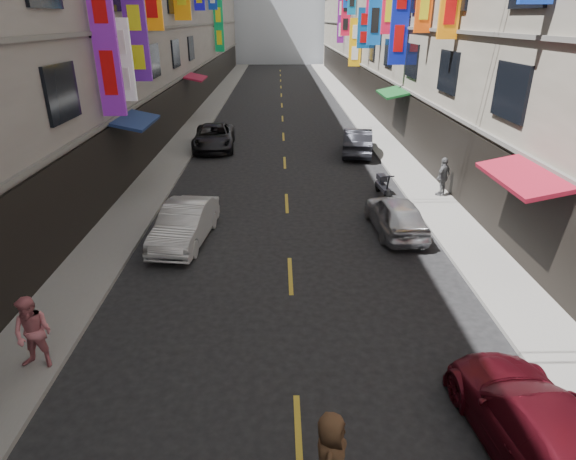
{
  "coord_description": "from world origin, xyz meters",
  "views": [
    {
      "loc": [
        -0.31,
        5.68,
        6.89
      ],
      "look_at": [
        -0.17,
        13.13,
        3.61
      ],
      "focal_mm": 30.0,
      "sensor_mm": 36.0,
      "label": 1
    }
  ],
  "objects_px": {
    "car_right_far": "(357,141)",
    "pedestrian_lfar": "(33,333)",
    "pedestrian_crossing": "(330,458)",
    "car_left_far": "(214,137)",
    "car_right_mid": "(396,215)",
    "scooter_far_right": "(383,186)",
    "pedestrian_rfar": "(443,177)",
    "car_left_mid": "(185,224)",
    "car_right_near": "(541,430)"
  },
  "relations": [
    {
      "from": "car_right_far",
      "to": "pedestrian_lfar",
      "type": "height_order",
      "value": "pedestrian_lfar"
    },
    {
      "from": "car_right_far",
      "to": "pedestrian_crossing",
      "type": "height_order",
      "value": "pedestrian_crossing"
    },
    {
      "from": "car_left_far",
      "to": "car_right_mid",
      "type": "distance_m",
      "value": 14.25
    },
    {
      "from": "scooter_far_right",
      "to": "car_right_mid",
      "type": "xyz_separation_m",
      "value": [
        -0.31,
        -3.68,
        0.2
      ]
    },
    {
      "from": "pedestrian_lfar",
      "to": "pedestrian_rfar",
      "type": "distance_m",
      "value": 15.88
    },
    {
      "from": "scooter_far_right",
      "to": "car_right_mid",
      "type": "height_order",
      "value": "car_right_mid"
    },
    {
      "from": "pedestrian_crossing",
      "to": "car_left_mid",
      "type": "bearing_deg",
      "value": 36.33
    },
    {
      "from": "car_right_far",
      "to": "pedestrian_rfar",
      "type": "relative_size",
      "value": 2.69
    },
    {
      "from": "car_left_mid",
      "to": "car_left_far",
      "type": "relative_size",
      "value": 0.82
    },
    {
      "from": "scooter_far_right",
      "to": "pedestrian_crossing",
      "type": "height_order",
      "value": "pedestrian_crossing"
    },
    {
      "from": "car_left_mid",
      "to": "pedestrian_rfar",
      "type": "height_order",
      "value": "pedestrian_rfar"
    },
    {
      "from": "car_right_mid",
      "to": "car_right_far",
      "type": "height_order",
      "value": "car_right_far"
    },
    {
      "from": "car_right_near",
      "to": "car_right_far",
      "type": "relative_size",
      "value": 1.02
    },
    {
      "from": "car_right_mid",
      "to": "car_right_far",
      "type": "xyz_separation_m",
      "value": [
        0.26,
        10.56,
        0.07
      ]
    },
    {
      "from": "car_left_mid",
      "to": "car_right_mid",
      "type": "xyz_separation_m",
      "value": [
        7.18,
        0.68,
        -0.01
      ]
    },
    {
      "from": "car_right_mid",
      "to": "pedestrian_lfar",
      "type": "distance_m",
      "value": 11.58
    },
    {
      "from": "car_right_mid",
      "to": "car_right_near",
      "type": "bearing_deg",
      "value": 88.36
    },
    {
      "from": "pedestrian_rfar",
      "to": "car_left_mid",
      "type": "bearing_deg",
      "value": -20.52
    },
    {
      "from": "pedestrian_rfar",
      "to": "pedestrian_crossing",
      "type": "bearing_deg",
      "value": 22.91
    },
    {
      "from": "car_left_far",
      "to": "car_right_mid",
      "type": "bearing_deg",
      "value": -60.52
    },
    {
      "from": "car_right_mid",
      "to": "car_right_far",
      "type": "relative_size",
      "value": 0.88
    },
    {
      "from": "pedestrian_lfar",
      "to": "car_left_far",
      "type": "bearing_deg",
      "value": 91.49
    },
    {
      "from": "car_left_mid",
      "to": "pedestrian_rfar",
      "type": "relative_size",
      "value": 2.48
    },
    {
      "from": "car_right_near",
      "to": "pedestrian_rfar",
      "type": "xyz_separation_m",
      "value": [
        2.46,
        13.0,
        0.28
      ]
    },
    {
      "from": "pedestrian_lfar",
      "to": "pedestrian_crossing",
      "type": "relative_size",
      "value": 1.02
    },
    {
      "from": "car_left_far",
      "to": "pedestrian_lfar",
      "type": "distance_m",
      "value": 19.12
    },
    {
      "from": "car_right_mid",
      "to": "car_left_mid",
      "type": "bearing_deg",
      "value": 2.2
    },
    {
      "from": "scooter_far_right",
      "to": "pedestrian_rfar",
      "type": "relative_size",
      "value": 1.12
    },
    {
      "from": "scooter_far_right",
      "to": "pedestrian_lfar",
      "type": "xyz_separation_m",
      "value": [
        -9.44,
        -10.78,
        0.51
      ]
    },
    {
      "from": "car_right_mid",
      "to": "car_right_far",
      "type": "distance_m",
      "value": 10.57
    },
    {
      "from": "scooter_far_right",
      "to": "car_right_far",
      "type": "distance_m",
      "value": 6.89
    },
    {
      "from": "car_left_mid",
      "to": "car_right_far",
      "type": "distance_m",
      "value": 13.49
    },
    {
      "from": "car_right_mid",
      "to": "pedestrian_crossing",
      "type": "relative_size",
      "value": 2.34
    },
    {
      "from": "pedestrian_crossing",
      "to": "car_left_far",
      "type": "bearing_deg",
      "value": 25.44
    },
    {
      "from": "scooter_far_right",
      "to": "car_left_mid",
      "type": "xyz_separation_m",
      "value": [
        -7.49,
        -4.36,
        0.22
      ]
    },
    {
      "from": "scooter_far_right",
      "to": "pedestrian_rfar",
      "type": "xyz_separation_m",
      "value": [
        2.41,
        -0.22,
        0.48
      ]
    },
    {
      "from": "pedestrian_crossing",
      "to": "pedestrian_rfar",
      "type": "bearing_deg",
      "value": -9.76
    },
    {
      "from": "car_right_far",
      "to": "scooter_far_right",
      "type": "bearing_deg",
      "value": 98.61
    },
    {
      "from": "scooter_far_right",
      "to": "car_right_near",
      "type": "relative_size",
      "value": 0.41
    },
    {
      "from": "pedestrian_lfar",
      "to": "car_right_near",
      "type": "bearing_deg",
      "value": -8.87
    },
    {
      "from": "car_right_near",
      "to": "pedestrian_crossing",
      "type": "relative_size",
      "value": 2.74
    },
    {
      "from": "scooter_far_right",
      "to": "pedestrian_lfar",
      "type": "relative_size",
      "value": 1.09
    },
    {
      "from": "car_left_mid",
      "to": "car_right_mid",
      "type": "relative_size",
      "value": 1.05
    },
    {
      "from": "car_left_far",
      "to": "pedestrian_crossing",
      "type": "xyz_separation_m",
      "value": [
        4.43,
        -22.12,
        0.14
      ]
    },
    {
      "from": "car_right_far",
      "to": "pedestrian_rfar",
      "type": "distance_m",
      "value": 7.52
    },
    {
      "from": "car_left_far",
      "to": "pedestrian_crossing",
      "type": "distance_m",
      "value": 22.56
    },
    {
      "from": "car_left_mid",
      "to": "pedestrian_lfar",
      "type": "height_order",
      "value": "pedestrian_lfar"
    },
    {
      "from": "car_right_near",
      "to": "pedestrian_crossing",
      "type": "bearing_deg",
      "value": 4.55
    },
    {
      "from": "pedestrian_lfar",
      "to": "pedestrian_crossing",
      "type": "height_order",
      "value": "pedestrian_lfar"
    },
    {
      "from": "car_right_near",
      "to": "car_right_far",
      "type": "distance_m",
      "value": 20.11
    }
  ]
}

